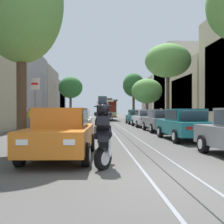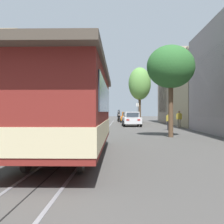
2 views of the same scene
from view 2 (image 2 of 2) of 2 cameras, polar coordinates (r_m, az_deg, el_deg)
ground_plane at (r=23.88m, az=-2.43°, el=-3.72°), size 160.00×160.00×0.00m
trolley_track_rails at (r=20.68m, az=-3.06°, el=-4.28°), size 1.14×60.12×0.01m
parked_car_orange_near_left at (r=41.85m, az=3.14°, el=-1.04°), size 2.13×4.42×1.58m
parked_car_beige_second_left at (r=36.46m, az=3.64°, el=-1.19°), size 2.12×4.41×1.58m
parked_car_white_mid_left at (r=30.43m, az=4.02°, el=-1.42°), size 2.13×4.42×1.58m
parked_car_grey_near_right at (r=42.91m, az=-4.59°, el=-1.01°), size 2.05×4.38×1.58m
parked_car_teal_second_right at (r=37.50m, az=-5.20°, el=-1.15°), size 2.07×4.39×1.58m
parked_car_grey_mid_right at (r=32.22m, az=-6.46°, el=-1.34°), size 2.02×4.37×1.58m
parked_car_white_fourth_right at (r=26.81m, az=-7.87°, el=-1.60°), size 2.01×4.37×1.58m
parked_car_teal_fifth_right at (r=21.57m, az=-10.20°, el=-1.99°), size 2.04×4.38×1.58m
street_tree_kerb_left_near at (r=40.40m, az=5.68°, el=5.74°), size 3.20×2.88×7.97m
street_tree_kerb_left_second at (r=17.72m, az=11.93°, el=8.96°), size 2.95×2.52×5.67m
street_tree_kerb_right_near at (r=39.94m, az=-7.23°, el=6.47°), size 2.64×2.63×7.71m
street_tree_kerb_right_second at (r=28.92m, az=-10.80°, el=8.32°), size 3.93×3.71×7.21m
street_tree_kerb_right_mid at (r=19.13m, az=-17.74°, el=6.98°), size 3.80×3.20×5.42m
cable_car_trolley at (r=9.26m, az=-8.89°, el=0.74°), size 2.63×9.15×3.28m
motorcycle_with_rider at (r=43.35m, az=1.40°, el=-0.74°), size 0.47×1.81×1.90m
pedestrian_on_left_pavement at (r=27.58m, az=13.58°, el=-1.25°), size 0.55×0.37×1.68m
pedestrian_on_right_pavement at (r=24.34m, az=11.65°, el=-1.60°), size 0.55×0.29×1.55m
pedestrian_crossing_far at (r=23.75m, az=-15.26°, el=-1.40°), size 0.55×0.32×1.71m
street_sign_post at (r=39.49m, az=5.22°, el=0.33°), size 0.36×0.07×2.88m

